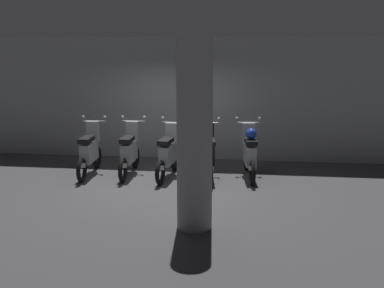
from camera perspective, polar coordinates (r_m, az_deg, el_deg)
ground_plane at (r=9.71m, az=-3.50°, el=-4.99°), size 80.00×80.00×0.00m
back_wall at (r=11.65m, az=-1.58°, el=5.74°), size 16.00×0.30×3.08m
motorbike_slot_0 at (r=10.49m, az=-12.80°, el=-0.95°), size 0.59×1.68×1.29m
motorbike_slot_1 at (r=10.32m, az=-7.89°, el=-0.97°), size 0.59×1.68×1.29m
motorbike_slot_2 at (r=10.05m, az=-3.00°, el=-1.24°), size 0.59×1.68×1.29m
motorbike_slot_3 at (r=9.98m, az=2.09°, el=-1.33°), size 0.58×1.67×1.29m
motorbike_slot_4 at (r=10.08m, az=7.29°, el=-1.05°), size 0.59×1.68×1.29m
support_pillar at (r=7.04m, az=0.33°, el=1.25°), size 0.56×0.56×3.08m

